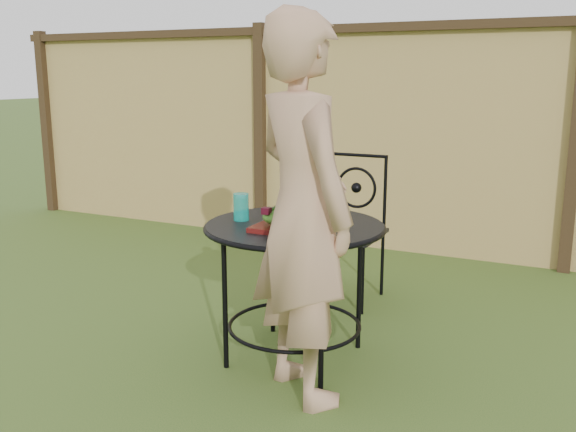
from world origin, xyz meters
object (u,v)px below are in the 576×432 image
(patio_chair, at_px, (348,224))
(diner, at_px, (303,211))
(patio_table, at_px, (295,250))
(salad_plate, at_px, (284,227))

(patio_chair, bearing_deg, diner, -78.19)
(patio_table, xyz_separation_m, patio_chair, (-0.09, 1.00, -0.08))
(diner, distance_m, salad_plate, 0.29)
(patio_table, height_order, patio_chair, patio_chair)
(patio_table, height_order, diner, diner)
(patio_table, xyz_separation_m, salad_plate, (0.00, -0.13, 0.15))
(salad_plate, bearing_deg, diner, -44.92)
(patio_table, bearing_deg, diner, -59.09)
(patio_table, relative_size, diner, 0.53)
(patio_table, relative_size, patio_chair, 0.97)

